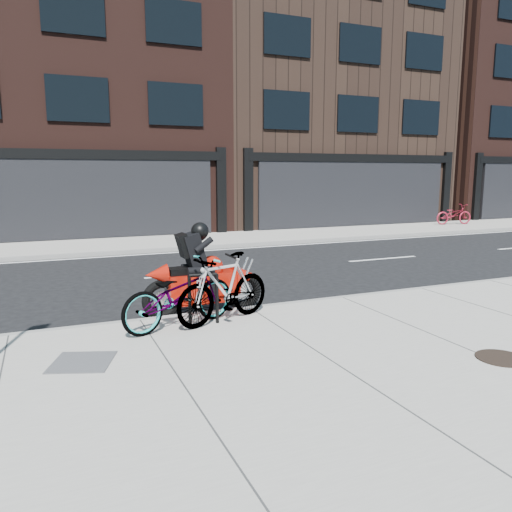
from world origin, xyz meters
name	(u,v)px	position (x,y,z in m)	size (l,w,h in m)	color
ground	(216,291)	(0.00, 0.00, 0.00)	(120.00, 120.00, 0.00)	black
sidewalk_near	(339,370)	(0.00, -5.00, 0.07)	(60.00, 6.00, 0.13)	gray
sidewalk_far	(148,243)	(0.00, 7.75, 0.07)	(60.00, 3.50, 0.13)	gray
building_center	(68,67)	(-2.00, 14.50, 7.25)	(12.00, 10.00, 14.50)	black
building_mideast	(305,104)	(10.00, 14.50, 6.25)	(12.00, 10.00, 12.50)	black
building_east	(472,110)	(22.00, 14.50, 6.50)	(10.00, 10.00, 13.00)	black
bike_rack	(203,294)	(-1.07, -2.60, 0.63)	(0.51, 0.11, 0.85)	black
bicycle_front	(179,294)	(-1.47, -2.60, 0.67)	(0.71, 2.05, 1.08)	gray
bicycle_rear	(224,288)	(-0.72, -2.60, 0.70)	(0.54, 1.91, 1.15)	gray
motorcycle	(209,277)	(-0.66, -1.60, 0.70)	(2.30, 0.50, 1.72)	black
bicycle_far	(454,214)	(14.70, 8.07, 0.62)	(0.64, 1.85, 0.97)	maroon
manhole_cover	(501,358)	(2.13, -5.65, 0.14)	(0.66, 0.66, 0.01)	black
utility_grate	(82,362)	(-3.04, -3.61, 0.14)	(0.75, 0.75, 0.01)	#505052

